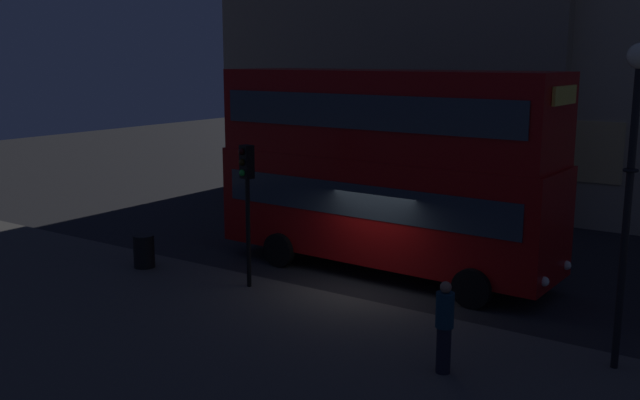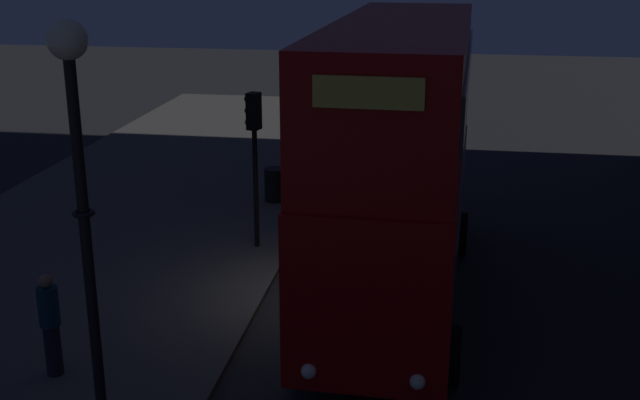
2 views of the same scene
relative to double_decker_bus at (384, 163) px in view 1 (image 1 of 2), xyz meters
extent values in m
plane|color=#232326|center=(0.45, -1.72, -3.14)|extent=(80.00, 80.00, 0.00)
cube|color=#4C4944|center=(0.45, -7.22, -3.08)|extent=(44.00, 9.13, 0.12)
cube|color=gray|center=(-5.21, 12.52, 5.25)|extent=(15.50, 9.07, 16.78)
cube|color=#F2D18C|center=(-9.86, 7.95, -0.89)|extent=(1.98, 0.06, 2.35)
cube|color=#E5C67F|center=(-6.76, 7.95, -0.82)|extent=(1.98, 0.06, 1.93)
cube|color=#F2D18C|center=(-3.66, 7.95, -0.69)|extent=(1.98, 0.06, 2.23)
cube|color=#F2D18C|center=(-0.56, 7.95, -0.59)|extent=(1.98, 0.06, 1.98)
cube|color=#E5C67F|center=(3.09, 8.62, -0.37)|extent=(2.81, 0.06, 2.14)
cube|color=#9E0C0C|center=(0.00, 0.00, -1.22)|extent=(9.89, 2.84, 2.84)
cube|color=#9E0C0C|center=(0.00, 0.00, 1.36)|extent=(9.70, 2.79, 2.34)
cube|color=#2D3842|center=(0.00, 0.00, -0.87)|extent=(9.11, 2.88, 0.90)
cube|color=#2D3842|center=(0.00, 0.00, 1.48)|extent=(9.11, 2.88, 0.90)
cube|color=#F2D84C|center=(4.86, -0.15, 2.01)|extent=(0.13, 1.53, 0.44)
sphere|color=white|center=(4.95, 0.68, -2.29)|extent=(0.24, 0.24, 0.24)
sphere|color=white|center=(4.90, -0.98, -2.29)|extent=(0.24, 0.24, 0.24)
cylinder|color=black|center=(3.37, 1.22, -2.64)|extent=(1.00, 0.27, 1.00)
cylinder|color=black|center=(3.29, -1.42, -2.64)|extent=(1.00, 0.27, 1.00)
cylinder|color=black|center=(-2.66, 1.40, -2.64)|extent=(1.00, 0.27, 1.00)
cylinder|color=black|center=(-2.74, -1.24, -2.64)|extent=(1.00, 0.27, 1.00)
cylinder|color=black|center=(-2.04, -3.45, -1.59)|extent=(0.12, 0.12, 2.87)
cube|color=black|center=(-2.04, -3.45, 0.27)|extent=(0.37, 0.33, 0.85)
sphere|color=black|center=(-2.07, -3.59, 0.54)|extent=(0.17, 0.17, 0.17)
sphere|color=black|center=(-2.07, -3.59, 0.27)|extent=(0.17, 0.17, 0.17)
sphere|color=green|center=(-2.07, -3.59, 0.00)|extent=(0.17, 0.17, 0.17)
cylinder|color=black|center=(7.04, -3.34, -0.17)|extent=(0.14, 0.14, 5.71)
torus|color=black|center=(7.04, -3.34, 0.84)|extent=(0.28, 0.28, 0.06)
sphere|color=#F9EFC6|center=(7.04, -3.34, 2.90)|extent=(0.47, 0.47, 0.47)
cylinder|color=black|center=(4.39, -5.42, -2.57)|extent=(0.28, 0.28, 0.91)
cylinder|color=#0F2D3D|center=(4.39, -5.42, -1.77)|extent=(0.35, 0.35, 0.68)
sphere|color=#8C664C|center=(4.39, -5.42, -1.32)|extent=(0.22, 0.22, 0.22)
cylinder|color=black|center=(-5.64, -3.78, -2.55)|extent=(0.60, 0.60, 0.94)
camera|label=1|loc=(9.70, -17.35, 2.88)|focal=40.52mm
camera|label=2|loc=(15.65, 0.92, 3.94)|focal=45.29mm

